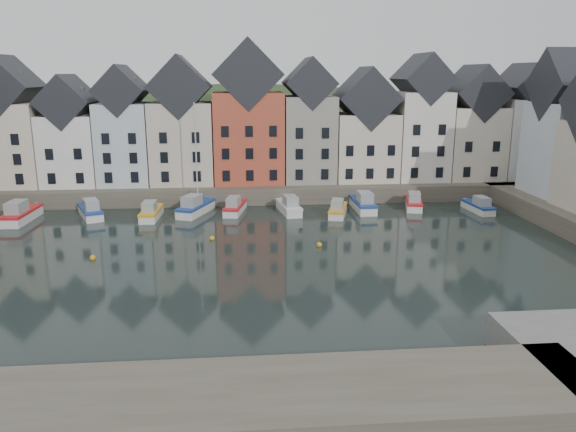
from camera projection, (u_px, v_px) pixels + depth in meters
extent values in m
plane|color=black|center=(257.00, 266.00, 46.61)|extent=(260.00, 260.00, 0.00)
cube|color=#4F473D|center=(249.00, 185.00, 75.32)|extent=(90.00, 16.00, 2.00)
cube|color=#4F473D|center=(43.00, 420.00, 24.26)|extent=(50.00, 6.00, 2.00)
ellipsoid|color=#23381C|center=(247.00, 258.00, 105.10)|extent=(153.60, 70.40, 64.00)
sphere|color=#1B3216|center=(160.00, 116.00, 92.43)|extent=(5.77, 5.77, 5.77)
sphere|color=#1B3216|center=(377.00, 114.00, 105.40)|extent=(5.27, 5.27, 5.27)
sphere|color=#1B3216|center=(424.00, 118.00, 99.74)|extent=(5.07, 5.07, 5.07)
sphere|color=#1B3216|center=(326.00, 119.00, 99.20)|extent=(5.01, 5.01, 5.01)
sphere|color=#1B3216|center=(25.00, 127.00, 96.37)|extent=(3.94, 3.94, 3.94)
sphere|color=#1B3216|center=(396.00, 115.00, 105.24)|extent=(5.21, 5.21, 5.21)
sphere|color=#1B3216|center=(256.00, 115.00, 101.34)|extent=(5.45, 5.45, 5.45)
sphere|color=#1B3216|center=(470.00, 124.00, 94.75)|extent=(4.49, 4.49, 4.49)
cube|color=beige|center=(12.00, 144.00, 69.38)|extent=(7.67, 8.00, 10.07)
cube|color=black|center=(5.00, 87.00, 67.67)|extent=(7.67, 8.16, 7.67)
cube|color=white|center=(73.00, 150.00, 70.19)|extent=(6.56, 8.00, 8.61)
cube|color=black|center=(69.00, 101.00, 68.73)|extent=(6.56, 8.16, 6.56)
cube|color=silver|center=(126.00, 143.00, 70.58)|extent=(6.20, 8.00, 10.02)
cube|color=black|center=(122.00, 90.00, 68.97)|extent=(6.20, 8.16, 6.20)
cube|color=beige|center=(183.00, 143.00, 71.19)|extent=(7.70, 8.00, 10.08)
cube|color=black|center=(180.00, 87.00, 69.48)|extent=(7.70, 8.16, 7.70)
cube|color=#B84B34|center=(249.00, 137.00, 71.76)|extent=(8.69, 8.00, 11.28)
cube|color=black|center=(248.00, 74.00, 69.84)|extent=(8.69, 8.16, 8.69)
cube|color=gray|center=(308.00, 139.00, 72.49)|extent=(6.43, 8.00, 10.78)
cube|color=black|center=(309.00, 83.00, 70.77)|extent=(6.43, 8.16, 6.43)
cube|color=beige|center=(364.00, 147.00, 73.40)|extent=(7.88, 8.00, 8.56)
cube|color=black|center=(365.00, 98.00, 71.86)|extent=(7.88, 8.16, 7.88)
cube|color=silver|center=(419.00, 136.00, 73.70)|extent=(6.50, 8.00, 11.27)
cube|color=black|center=(422.00, 79.00, 71.92)|extent=(6.50, 8.16, 6.50)
cube|color=beige|center=(470.00, 142.00, 74.55)|extent=(7.23, 8.00, 9.32)
cube|color=black|center=(474.00, 93.00, 72.96)|extent=(7.23, 8.16, 7.23)
cube|color=white|center=(520.00, 138.00, 75.02)|extent=(6.18, 8.00, 10.32)
cube|color=black|center=(525.00, 87.00, 73.37)|extent=(6.18, 8.16, 6.18)
cube|color=silver|center=(568.00, 149.00, 63.65)|extent=(7.47, 8.00, 10.38)
cube|color=black|center=(576.00, 85.00, 61.89)|extent=(7.62, 8.00, 8.00)
sphere|color=gold|center=(212.00, 238.00, 53.95)|extent=(0.50, 0.50, 0.50)
sphere|color=gold|center=(319.00, 245.00, 51.92)|extent=(0.50, 0.50, 0.50)
sphere|color=gold|center=(93.00, 258.00, 48.25)|extent=(0.50, 0.50, 0.50)
cube|color=silver|center=(22.00, 217.00, 60.88)|extent=(2.35, 6.82, 1.23)
cube|color=red|center=(21.00, 211.00, 60.71)|extent=(2.46, 6.96, 0.28)
cube|color=gray|center=(17.00, 207.00, 59.57)|extent=(1.70, 2.76, 1.34)
cube|color=silver|center=(91.00, 214.00, 62.61)|extent=(4.02, 6.29, 1.11)
cube|color=navy|center=(90.00, 208.00, 62.46)|extent=(4.16, 6.44, 0.25)
cube|color=gray|center=(91.00, 205.00, 61.53)|extent=(2.24, 2.78, 1.21)
cube|color=silver|center=(152.00, 215.00, 62.11)|extent=(1.95, 5.81, 1.05)
cube|color=gold|center=(151.00, 210.00, 61.97)|extent=(2.05, 5.93, 0.24)
cube|color=gray|center=(149.00, 207.00, 60.99)|extent=(1.43, 2.35, 1.15)
cube|color=silver|center=(196.00, 210.00, 64.02)|extent=(4.15, 6.77, 1.19)
cube|color=navy|center=(196.00, 205.00, 63.86)|extent=(4.30, 6.93, 0.27)
cube|color=gray|center=(192.00, 201.00, 62.79)|extent=(2.35, 2.97, 1.30)
cylinder|color=silver|center=(196.00, 156.00, 63.11)|extent=(0.15, 0.15, 11.92)
cube|color=silver|center=(235.00, 210.00, 64.56)|extent=(2.76, 5.85, 1.03)
cube|color=red|center=(235.00, 205.00, 64.43)|extent=(2.87, 5.98, 0.23)
cube|color=gray|center=(233.00, 202.00, 63.47)|extent=(1.73, 2.46, 1.13)
cube|color=silver|center=(289.00, 209.00, 64.62)|extent=(2.59, 6.15, 1.09)
cube|color=silver|center=(289.00, 204.00, 64.47)|extent=(2.70, 6.28, 0.25)
cube|color=gray|center=(290.00, 201.00, 63.48)|extent=(1.70, 2.55, 1.19)
cube|color=silver|center=(338.00, 212.00, 63.41)|extent=(2.99, 5.74, 1.01)
cube|color=gold|center=(338.00, 208.00, 63.28)|extent=(3.11, 5.87, 0.23)
cube|color=gray|center=(337.00, 204.00, 62.36)|extent=(1.80, 2.45, 1.10)
cube|color=silver|center=(363.00, 207.00, 65.82)|extent=(1.98, 6.51, 1.19)
cube|color=navy|center=(363.00, 201.00, 65.66)|extent=(2.09, 6.64, 0.27)
cube|color=gray|center=(365.00, 198.00, 64.56)|extent=(1.53, 2.61, 1.30)
cube|color=silver|center=(413.00, 205.00, 66.83)|extent=(3.10, 5.99, 1.05)
cube|color=red|center=(414.00, 200.00, 66.69)|extent=(3.22, 6.12, 0.24)
cube|color=gray|center=(414.00, 197.00, 65.72)|extent=(1.87, 2.56, 1.15)
cube|color=silver|center=(478.00, 209.00, 65.11)|extent=(2.03, 5.44, 0.98)
cube|color=navy|center=(478.00, 204.00, 64.98)|extent=(2.12, 5.55, 0.22)
cube|color=gray|center=(482.00, 201.00, 64.09)|extent=(1.41, 2.22, 1.06)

